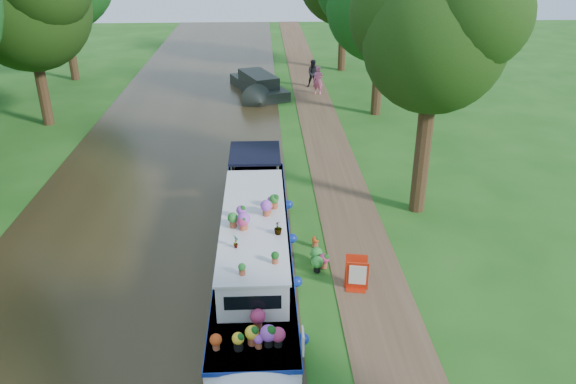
{
  "coord_description": "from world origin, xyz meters",
  "views": [
    {
      "loc": [
        -1.91,
        -15.61,
        9.62
      ],
      "look_at": [
        -1.09,
        2.02,
        1.3
      ],
      "focal_mm": 35.0,
      "sensor_mm": 36.0,
      "label": 1
    }
  ],
  "objects_px": {
    "plant_boat": "(254,248)",
    "second_boat": "(258,85)",
    "pedestrian_pink": "(318,80)",
    "sandwich_board": "(357,275)",
    "pedestrian_dark": "(314,74)"
  },
  "relations": [
    {
      "from": "plant_boat",
      "to": "pedestrian_pink",
      "type": "distance_m",
      "value": 20.7
    },
    {
      "from": "second_boat",
      "to": "sandwich_board",
      "type": "bearing_deg",
      "value": -103.12
    },
    {
      "from": "sandwich_board",
      "to": "pedestrian_dark",
      "type": "xyz_separation_m",
      "value": [
        0.76,
        23.05,
        0.44
      ]
    },
    {
      "from": "pedestrian_pink",
      "to": "pedestrian_dark",
      "type": "xyz_separation_m",
      "value": [
        -0.15,
        1.63,
        0.04
      ]
    },
    {
      "from": "plant_boat",
      "to": "pedestrian_pink",
      "type": "height_order",
      "value": "plant_boat"
    },
    {
      "from": "second_boat",
      "to": "pedestrian_pink",
      "type": "distance_m",
      "value": 3.81
    },
    {
      "from": "plant_boat",
      "to": "second_boat",
      "type": "height_order",
      "value": "plant_boat"
    },
    {
      "from": "pedestrian_pink",
      "to": "plant_boat",
      "type": "bearing_deg",
      "value": -81.82
    },
    {
      "from": "pedestrian_pink",
      "to": "pedestrian_dark",
      "type": "height_order",
      "value": "pedestrian_dark"
    },
    {
      "from": "plant_boat",
      "to": "second_boat",
      "type": "bearing_deg",
      "value": 89.76
    },
    {
      "from": "second_boat",
      "to": "pedestrian_pink",
      "type": "height_order",
      "value": "pedestrian_pink"
    },
    {
      "from": "plant_boat",
      "to": "second_boat",
      "type": "xyz_separation_m",
      "value": [
        0.09,
        20.61,
        -0.32
      ]
    },
    {
      "from": "sandwich_board",
      "to": "pedestrian_dark",
      "type": "relative_size",
      "value": 0.57
    },
    {
      "from": "sandwich_board",
      "to": "pedestrian_dark",
      "type": "bearing_deg",
      "value": 98.35
    },
    {
      "from": "pedestrian_dark",
      "to": "pedestrian_pink",
      "type": "bearing_deg",
      "value": -83.71
    }
  ]
}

